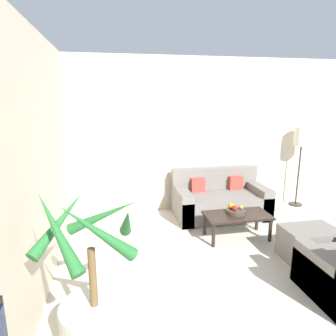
% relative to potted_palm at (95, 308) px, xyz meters
% --- Properties ---
extents(wall_back, '(8.54, 0.06, 2.70)m').
position_rel_potted_palm_xyz_m(wall_back, '(2.95, 3.04, 0.95)').
color(wall_back, beige).
rests_on(wall_back, ground_plane).
extents(potted_palm, '(0.87, 0.85, 1.40)m').
position_rel_potted_palm_xyz_m(potted_palm, '(0.00, 0.00, 0.00)').
color(potted_palm, beige).
rests_on(potted_palm, ground_plane).
extents(sofa_loveseat, '(1.56, 0.82, 0.80)m').
position_rel_potted_palm_xyz_m(sofa_loveseat, '(2.00, 2.53, -0.13)').
color(sofa_loveseat, slate).
rests_on(sofa_loveseat, ground_plane).
extents(floor_lamp, '(0.29, 0.29, 1.50)m').
position_rel_potted_palm_xyz_m(floor_lamp, '(3.64, 2.76, 0.84)').
color(floor_lamp, '#2D2823').
rests_on(floor_lamp, ground_plane).
extents(coffee_table, '(0.94, 0.49, 0.36)m').
position_rel_potted_palm_xyz_m(coffee_table, '(1.94, 1.67, -0.08)').
color(coffee_table, black).
rests_on(coffee_table, ground_plane).
extents(fruit_bowl, '(0.27, 0.27, 0.05)m').
position_rel_potted_palm_xyz_m(fruit_bowl, '(1.94, 1.72, -0.01)').
color(fruit_bowl, '#42382D').
rests_on(fruit_bowl, coffee_table).
extents(apple_red, '(0.08, 0.08, 0.08)m').
position_rel_potted_palm_xyz_m(apple_red, '(1.91, 1.69, 0.06)').
color(apple_red, red).
rests_on(apple_red, fruit_bowl).
extents(apple_green, '(0.07, 0.07, 0.07)m').
position_rel_potted_palm_xyz_m(apple_green, '(2.02, 1.72, 0.05)').
color(apple_green, olive).
rests_on(apple_green, fruit_bowl).
extents(orange_fruit, '(0.09, 0.09, 0.09)m').
position_rel_potted_palm_xyz_m(orange_fruit, '(1.88, 1.78, 0.07)').
color(orange_fruit, orange).
rests_on(orange_fruit, fruit_bowl).
extents(ottoman, '(0.67, 0.47, 0.41)m').
position_rel_potted_palm_xyz_m(ottoman, '(2.61, 0.95, -0.19)').
color(ottoman, slate).
rests_on(ottoman, ground_plane).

